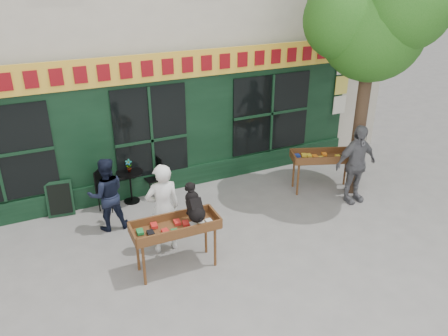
{
  "coord_description": "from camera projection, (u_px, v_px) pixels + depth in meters",
  "views": [
    {
      "loc": [
        -2.62,
        -6.82,
        4.93
      ],
      "look_at": [
        0.96,
        0.5,
        1.2
      ],
      "focal_mm": 35.0,
      "sensor_mm": 36.0,
      "label": 1
    }
  ],
  "objects": [
    {
      "name": "man_right",
      "position": [
        356.0,
        164.0,
        9.83
      ],
      "size": [
        1.09,
        0.47,
        1.84
      ],
      "primitive_type": "imported",
      "rotation": [
        0.0,
        0.0,
        -0.02
      ],
      "color": "slate",
      "rests_on": "ground"
    },
    {
      "name": "ground",
      "position": [
        192.0,
        241.0,
        8.67
      ],
      "size": [
        80.0,
        80.0,
        0.0
      ],
      "primitive_type": "plane",
      "color": "slate",
      "rests_on": "ground"
    },
    {
      "name": "bistro_table",
      "position": [
        130.0,
        181.0,
        9.92
      ],
      "size": [
        0.6,
        0.6,
        0.76
      ],
      "color": "black",
      "rests_on": "ground"
    },
    {
      "name": "man_left",
      "position": [
        107.0,
        194.0,
        8.81
      ],
      "size": [
        0.79,
        0.63,
        1.56
      ],
      "primitive_type": "imported",
      "rotation": [
        0.0,
        0.0,
        3.09
      ],
      "color": "black",
      "rests_on": "ground"
    },
    {
      "name": "dog",
      "position": [
        194.0,
        202.0,
        7.47
      ],
      "size": [
        0.36,
        0.61,
        0.6
      ],
      "primitive_type": null,
      "rotation": [
        0.0,
        0.0,
        -0.03
      ],
      "color": "black",
      "rests_on": "book_cart_center"
    },
    {
      "name": "potted_plant",
      "position": [
        129.0,
        166.0,
        9.77
      ],
      "size": [
        0.19,
        0.16,
        0.3
      ],
      "primitive_type": "imported",
      "rotation": [
        0.0,
        0.0,
        -0.4
      ],
      "color": "gray",
      "rests_on": "bistro_table"
    },
    {
      "name": "bistro_chair_left",
      "position": [
        103.0,
        186.0,
        9.63
      ],
      "size": [
        0.51,
        0.51,
        0.95
      ],
      "rotation": [
        0.0,
        0.0,
        0.9
      ],
      "color": "black",
      "rests_on": "ground"
    },
    {
      "name": "book_cart_center",
      "position": [
        176.0,
        229.0,
        7.57
      ],
      "size": [
        1.52,
        0.67,
        0.99
      ],
      "rotation": [
        0.0,
        0.0,
        -0.03
      ],
      "color": "brown",
      "rests_on": "ground"
    },
    {
      "name": "book_cart_right",
      "position": [
        324.0,
        159.0,
        10.36
      ],
      "size": [
        1.62,
        1.12,
        0.99
      ],
      "rotation": [
        0.0,
        0.0,
        -0.37
      ],
      "color": "brown",
      "rests_on": "ground"
    },
    {
      "name": "street_tree",
      "position": [
        374.0,
        13.0,
        8.99
      ],
      "size": [
        3.05,
        2.9,
        5.6
      ],
      "color": "#382619",
      "rests_on": "ground"
    },
    {
      "name": "woman",
      "position": [
        163.0,
        209.0,
        8.07
      ],
      "size": [
        0.66,
        0.45,
        1.78
      ],
      "primitive_type": "imported",
      "rotation": [
        0.0,
        0.0,
        3.11
      ],
      "color": "white",
      "rests_on": "ground"
    },
    {
      "name": "bistro_chair_right",
      "position": [
        156.0,
        174.0,
        10.22
      ],
      "size": [
        0.41,
        0.4,
        0.95
      ],
      "rotation": [
        0.0,
        0.0,
        -1.45
      ],
      "color": "black",
      "rests_on": "ground"
    },
    {
      "name": "chalkboard",
      "position": [
        60.0,
        199.0,
        9.43
      ],
      "size": [
        0.58,
        0.26,
        0.79
      ],
      "rotation": [
        0.0,
        0.0,
        -0.14
      ],
      "color": "black",
      "rests_on": "ground"
    }
  ]
}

